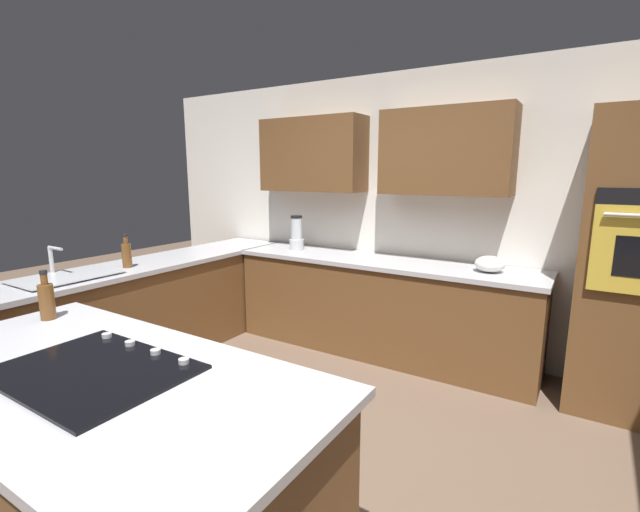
{
  "coord_description": "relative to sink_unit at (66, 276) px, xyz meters",
  "views": [
    {
      "loc": [
        -1.51,
        1.9,
        1.69
      ],
      "look_at": [
        0.42,
        -1.18,
        0.99
      ],
      "focal_mm": 24.46,
      "sensor_mm": 36.0,
      "label": 1
    }
  ],
  "objects": [
    {
      "name": "ground_plane",
      "position": [
        -1.83,
        -0.21,
        -0.92
      ],
      "size": [
        14.0,
        14.0,
        0.0
      ],
      "primitive_type": "plane",
      "color": "brown"
    },
    {
      "name": "wall_back",
      "position": [
        -1.76,
        -2.25,
        0.53
      ],
      "size": [
        6.0,
        0.44,
        2.6
      ],
      "color": "white",
      "rests_on": "ground"
    },
    {
      "name": "lower_cabinets_back",
      "position": [
        -1.73,
        -1.93,
        -0.49
      ],
      "size": [
        2.8,
        0.6,
        0.86
      ],
      "primitive_type": "cube",
      "color": "brown",
      "rests_on": "ground"
    },
    {
      "name": "countertop_back",
      "position": [
        -1.73,
        -1.93,
        -0.04
      ],
      "size": [
        2.84,
        0.64,
        0.04
      ],
      "primitive_type": "cube",
      "color": "#B2B2B7",
      "rests_on": "lower_cabinets_back"
    },
    {
      "name": "lower_cabinets_side",
      "position": [
        -0.01,
        -0.76,
        -0.49
      ],
      "size": [
        0.6,
        2.9,
        0.86
      ],
      "primitive_type": "cube",
      "color": "brown",
      "rests_on": "ground"
    },
    {
      "name": "countertop_side",
      "position": [
        -0.01,
        -0.76,
        -0.04
      ],
      "size": [
        0.64,
        2.94,
        0.04
      ],
      "primitive_type": "cube",
      "color": "#B2B2B7",
      "rests_on": "lower_cabinets_side"
    },
    {
      "name": "island_base",
      "position": [
        -1.7,
        0.8,
        -0.49
      ],
      "size": [
        1.96,
        0.91,
        0.86
      ],
      "primitive_type": "cube",
      "color": "brown",
      "rests_on": "ground"
    },
    {
      "name": "island_top",
      "position": [
        -1.7,
        0.8,
        -0.04
      ],
      "size": [
        2.04,
        0.99,
        0.04
      ],
      "primitive_type": "cube",
      "color": "#B2B2B7",
      "rests_on": "island_base"
    },
    {
      "name": "sink_unit",
      "position": [
        0.0,
        0.0,
        0.0
      ],
      "size": [
        0.46,
        0.7,
        0.23
      ],
      "color": "#515456",
      "rests_on": "countertop_side"
    },
    {
      "name": "cooktop",
      "position": [
        -1.7,
        0.79,
        -0.01
      ],
      "size": [
        0.76,
        0.56,
        0.03
      ],
      "color": "black",
      "rests_on": "island_top"
    },
    {
      "name": "blender",
      "position": [
        -0.78,
        -1.93,
        0.14
      ],
      "size": [
        0.15,
        0.15,
        0.36
      ],
      "color": "silver",
      "rests_on": "countertop_back"
    },
    {
      "name": "mixing_bowl",
      "position": [
        -2.68,
        -1.93,
        0.05
      ],
      "size": [
        0.24,
        0.24,
        0.13
      ],
      "primitive_type": "ellipsoid",
      "color": "white",
      "rests_on": "countertop_back"
    },
    {
      "name": "dish_soap_bottle",
      "position": [
        -0.06,
        -0.48,
        0.09
      ],
      "size": [
        0.08,
        0.08,
        0.28
      ],
      "color": "brown",
      "rests_on": "countertop_side"
    },
    {
      "name": "oil_bottle",
      "position": [
        -0.87,
        0.56,
        0.09
      ],
      "size": [
        0.08,
        0.08,
        0.27
      ],
      "color": "brown",
      "rests_on": "island_top"
    }
  ]
}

